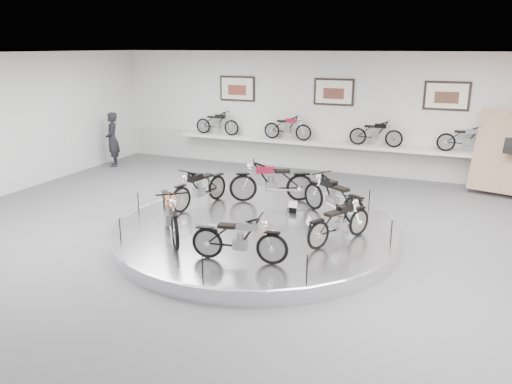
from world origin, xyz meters
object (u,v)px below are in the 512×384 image
at_px(bike_e, 239,238).
at_px(visitor, 112,140).
at_px(bike_b, 272,181).
at_px(bike_f, 340,221).
at_px(bike_d, 170,212).
at_px(bike_c, 200,187).
at_px(display_platform, 256,231).
at_px(bike_a, 333,196).
at_px(shelf, 330,144).

distance_m(bike_e, visitor, 10.16).
xyz_separation_m(bike_b, bike_f, (2.27, -2.08, -0.09)).
bearing_deg(bike_d, bike_c, 153.52).
height_order(bike_c, bike_f, bike_c).
height_order(bike_e, bike_f, bike_e).
relative_size(display_platform, bike_e, 4.10).
relative_size(bike_a, bike_b, 0.93).
height_order(bike_b, bike_c, bike_b).
height_order(bike_b, bike_f, bike_b).
relative_size(bike_c, bike_e, 1.07).
relative_size(display_platform, shelf, 0.58).
xyz_separation_m(bike_d, bike_f, (3.32, 1.07, -0.10)).
bearing_deg(bike_d, visitor, -173.09).
relative_size(display_platform, bike_c, 3.84).
bearing_deg(visitor, bike_c, 19.14).
bearing_deg(bike_b, bike_a, 137.06).
bearing_deg(bike_a, bike_f, 141.53).
distance_m(bike_b, bike_c, 1.84).
height_order(bike_c, visitor, visitor).
distance_m(shelf, bike_e, 8.36).
height_order(bike_a, bike_f, bike_a).
height_order(display_platform, bike_e, bike_e).
relative_size(shelf, bike_d, 5.92).
xyz_separation_m(bike_c, bike_e, (2.30, -2.68, -0.03)).
xyz_separation_m(bike_a, bike_c, (-3.27, -0.46, -0.01)).
xyz_separation_m(bike_c, bike_d, (0.47, -2.10, 0.06)).
xyz_separation_m(bike_d, visitor, (-6.04, 5.85, 0.11)).
xyz_separation_m(shelf, bike_e, (0.47, -8.34, -0.24)).
bearing_deg(bike_b, bike_c, 10.07).
xyz_separation_m(bike_a, bike_b, (-1.76, 0.59, 0.04)).
bearing_deg(bike_f, bike_c, 103.54).
xyz_separation_m(bike_c, bike_f, (3.79, -1.04, -0.04)).
bearing_deg(bike_a, bike_c, 40.63).
height_order(bike_d, bike_f, bike_d).
bearing_deg(visitor, bike_b, 32.20).
distance_m(bike_b, bike_f, 3.08).
bearing_deg(bike_a, shelf, -41.84).
xyz_separation_m(bike_f, visitor, (-9.36, 4.79, 0.21)).
bearing_deg(display_platform, shelf, 90.00).
height_order(bike_a, bike_d, bike_d).
relative_size(display_platform, bike_b, 3.48).
bearing_deg(visitor, bike_d, 8.97).
distance_m(display_platform, visitor, 8.69).
bearing_deg(shelf, bike_a, -74.50).
xyz_separation_m(display_platform, bike_f, (1.96, -0.30, 0.60)).
distance_m(bike_c, visitor, 6.72).
bearing_deg(bike_f, bike_b, 76.33).
height_order(display_platform, bike_d, bike_d).
bearing_deg(bike_c, bike_e, 54.32).
xyz_separation_m(shelf, visitor, (-7.40, -1.92, -0.04)).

